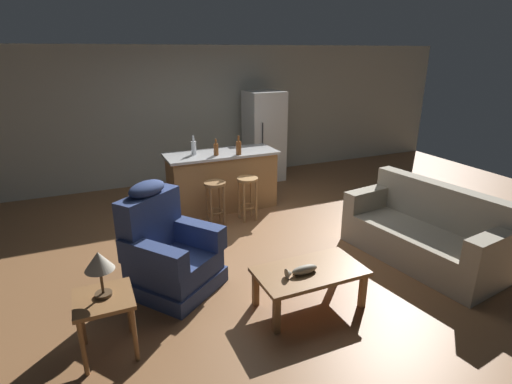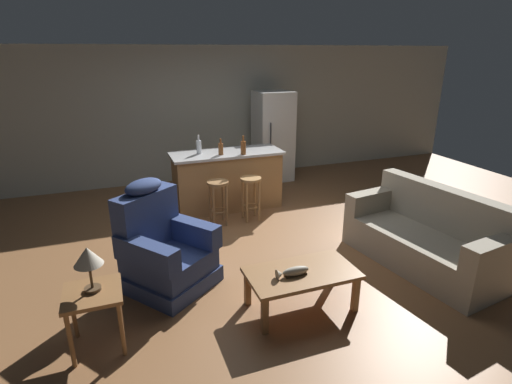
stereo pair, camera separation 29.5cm
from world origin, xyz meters
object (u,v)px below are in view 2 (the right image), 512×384
Objects in this scene: couch at (426,238)px; table_lamp at (88,258)px; bar_stool_left at (218,195)px; bar_stool_right at (251,191)px; bottle_short_amber at (221,149)px; recliner_near_lamp at (163,250)px; bottle_tall_green at (243,147)px; end_table at (94,301)px; bottle_wine_dark at (199,147)px; coffee_table at (302,276)px; kitchen_island at (227,180)px; fish_figurine at (293,272)px; refrigerator at (273,136)px.

couch is 4.88× the size of table_lamp.
couch reaches higher than bar_stool_left.
bar_stool_right is 0.82m from bottle_short_amber.
bottle_tall_green is at bearing 102.08° from recliner_near_lamp.
couch is at bearing -52.98° from bar_stool_right.
bottle_short_amber is (1.20, 1.88, 0.62)m from recliner_near_lamp.
bottle_tall_green reaches higher than bar_stool_right.
bottle_wine_dark is at bearing 61.02° from end_table.
couch is (1.83, 0.28, -0.02)m from coffee_table.
couch reaches higher than coffee_table.
kitchen_island is (1.33, 2.02, 0.06)m from recliner_near_lamp.
bottle_short_amber reaches higher than coffee_table.
table_lamp is 2.80m from bar_stool_left.
couch is at bearing -51.52° from bottle_wine_dark.
table_lamp reaches higher than fish_figurine.
couch is 3.57× the size of end_table.
table_lamp is 3.49m from kitchen_island.
bottle_short_amber is (-1.86, 2.53, 0.71)m from couch.
recliner_near_lamp is 4.67× the size of bottle_short_amber.
bar_stool_left reaches higher than end_table.
couch is 6.74× the size of bottle_wine_dark.
table_lamp reaches higher than kitchen_island.
refrigerator is 1.98m from bottle_short_amber.
couch is 1.67× the size of recliner_near_lamp.
bar_stool_right is at bearing -73.23° from kitchen_island.
table_lamp is (0.01, 0.02, 0.41)m from end_table.
fish_figurine is 0.83× the size of table_lamp.
recliner_near_lamp reaches higher than bar_stool_right.
bar_stool_left is (-0.10, 2.36, 0.01)m from fish_figurine.
coffee_table is at bearing -91.99° from kitchen_island.
bar_stool_left is at bearing 107.06° from recliner_near_lamp.
refrigerator is 5.91× the size of bottle_tall_green.
bar_stool_left reaches higher than fish_figurine.
kitchen_island is at bearing 109.51° from recliner_near_lamp.
refrigerator reaches higher than recliner_near_lamp.
couch is at bearing -44.76° from bar_stool_left.
bar_stool_left is 2.49m from refrigerator.
refrigerator is (1.12, 1.83, 0.41)m from bar_stool_right.
coffee_table is 3.24× the size of fish_figurine.
couch is 1.11× the size of kitchen_island.
recliner_near_lamp is 2.34m from bottle_wine_dark.
bottle_short_amber is at bearing -137.22° from refrigerator.
bar_stool_left is at bearing 52.26° from end_table.
end_table is 5.26m from refrigerator.
refrigerator reaches higher than couch.
bottle_wine_dark is (1.59, 2.87, 0.19)m from table_lamp.
recliner_near_lamp is 2.32m from bottle_short_amber.
bottle_wine_dark is (-0.63, 0.68, 0.59)m from bar_stool_right.
coffee_table is at bearing -84.45° from bar_stool_left.
recliner_near_lamp is at bearing -137.65° from bar_stool_right.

